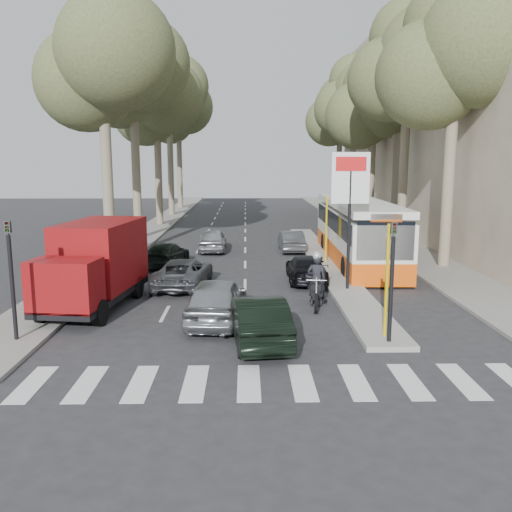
{
  "coord_description": "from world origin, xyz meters",
  "views": [
    {
      "loc": [
        -0.86,
        -16.33,
        5.3
      ],
      "look_at": [
        -0.47,
        4.48,
        1.6
      ],
      "focal_mm": 38.0,
      "sensor_mm": 36.0,
      "label": 1
    }
  ],
  "objects_px": {
    "silver_hatchback": "(217,300)",
    "red_truck": "(95,264)",
    "dark_hatchback": "(258,319)",
    "city_bus": "(357,230)",
    "motorcycle": "(316,280)"
  },
  "relations": [
    {
      "from": "dark_hatchback",
      "to": "city_bus",
      "type": "height_order",
      "value": "city_bus"
    },
    {
      "from": "red_truck",
      "to": "dark_hatchback",
      "type": "bearing_deg",
      "value": -26.3
    },
    {
      "from": "dark_hatchback",
      "to": "city_bus",
      "type": "bearing_deg",
      "value": -119.8
    },
    {
      "from": "red_truck",
      "to": "motorcycle",
      "type": "bearing_deg",
      "value": 8.88
    },
    {
      "from": "city_bus",
      "to": "dark_hatchback",
      "type": "bearing_deg",
      "value": -112.49
    },
    {
      "from": "silver_hatchback",
      "to": "city_bus",
      "type": "distance_m",
      "value": 12.53
    },
    {
      "from": "city_bus",
      "to": "motorcycle",
      "type": "distance_m",
      "value": 9.1
    },
    {
      "from": "red_truck",
      "to": "city_bus",
      "type": "height_order",
      "value": "city_bus"
    },
    {
      "from": "dark_hatchback",
      "to": "red_truck",
      "type": "bearing_deg",
      "value": -40.18
    },
    {
      "from": "red_truck",
      "to": "motorcycle",
      "type": "xyz_separation_m",
      "value": [
        8.01,
        0.18,
        -0.7
      ]
    },
    {
      "from": "city_bus",
      "to": "motorcycle",
      "type": "height_order",
      "value": "city_bus"
    },
    {
      "from": "silver_hatchback",
      "to": "red_truck",
      "type": "height_order",
      "value": "red_truck"
    },
    {
      "from": "silver_hatchback",
      "to": "dark_hatchback",
      "type": "xyz_separation_m",
      "value": [
        1.33,
        -2.04,
        -0.05
      ]
    },
    {
      "from": "dark_hatchback",
      "to": "city_bus",
      "type": "distance_m",
      "value": 13.71
    },
    {
      "from": "dark_hatchback",
      "to": "red_truck",
      "type": "relative_size",
      "value": 0.7
    }
  ]
}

